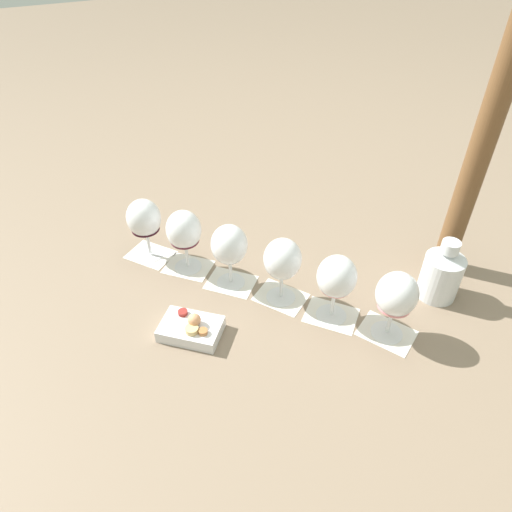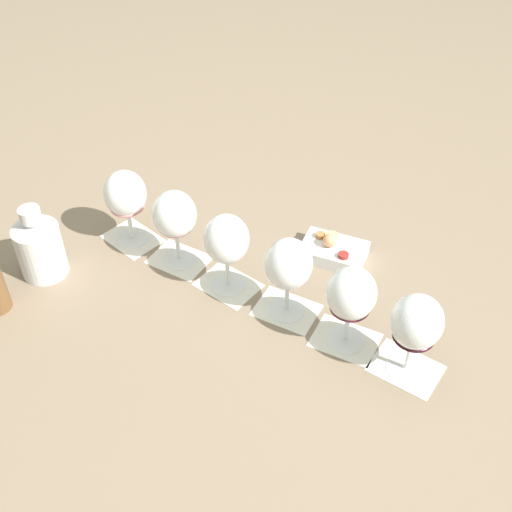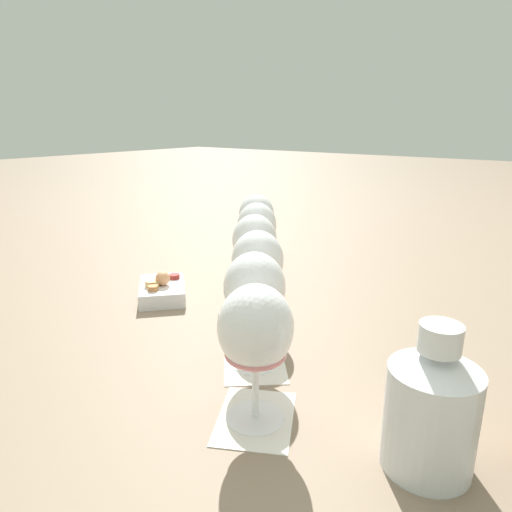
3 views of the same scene
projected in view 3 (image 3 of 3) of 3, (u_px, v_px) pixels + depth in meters
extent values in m
plane|color=#7F6B56|center=(256.00, 311.00, 0.87)|extent=(8.00, 8.00, 0.00)
cube|color=silver|center=(256.00, 418.00, 0.56)|extent=(0.14, 0.15, 0.00)
cube|color=silver|center=(255.00, 363.00, 0.68)|extent=(0.15, 0.15, 0.00)
cube|color=silver|center=(257.00, 325.00, 0.81)|extent=(0.14, 0.15, 0.00)
cube|color=silver|center=(255.00, 297.00, 0.94)|extent=(0.15, 0.15, 0.00)
cube|color=silver|center=(257.00, 276.00, 1.07)|extent=(0.15, 0.15, 0.00)
cube|color=silver|center=(256.00, 261.00, 1.18)|extent=(0.14, 0.15, 0.00)
cylinder|color=white|center=(256.00, 415.00, 0.56)|extent=(0.07, 0.07, 0.01)
cylinder|color=white|center=(256.00, 387.00, 0.55)|extent=(0.01, 0.01, 0.07)
ellipsoid|color=white|center=(256.00, 327.00, 0.52)|extent=(0.09, 0.09, 0.10)
ellipsoid|color=pink|center=(256.00, 354.00, 0.53)|extent=(0.07, 0.07, 0.02)
cylinder|color=white|center=(255.00, 361.00, 0.68)|extent=(0.07, 0.07, 0.01)
cylinder|color=white|center=(255.00, 338.00, 0.67)|extent=(0.01, 0.01, 0.07)
ellipsoid|color=white|center=(254.00, 287.00, 0.65)|extent=(0.09, 0.09, 0.10)
ellipsoid|color=#D95E69|center=(254.00, 305.00, 0.66)|extent=(0.07, 0.07, 0.04)
cylinder|color=white|center=(257.00, 323.00, 0.81)|extent=(0.07, 0.07, 0.01)
cylinder|color=white|center=(258.00, 303.00, 0.80)|extent=(0.01, 0.01, 0.07)
ellipsoid|color=white|center=(258.00, 260.00, 0.77)|extent=(0.09, 0.09, 0.10)
ellipsoid|color=maroon|center=(258.00, 273.00, 0.78)|extent=(0.07, 0.07, 0.04)
cylinder|color=white|center=(255.00, 295.00, 0.94)|extent=(0.07, 0.07, 0.01)
cylinder|color=white|center=(255.00, 278.00, 0.93)|extent=(0.01, 0.01, 0.07)
ellipsoid|color=white|center=(255.00, 240.00, 0.90)|extent=(0.09, 0.09, 0.10)
ellipsoid|color=maroon|center=(255.00, 252.00, 0.91)|extent=(0.07, 0.07, 0.04)
cylinder|color=white|center=(257.00, 274.00, 1.06)|extent=(0.07, 0.07, 0.01)
cylinder|color=white|center=(257.00, 259.00, 1.05)|extent=(0.01, 0.01, 0.07)
ellipsoid|color=white|center=(257.00, 225.00, 1.03)|extent=(0.09, 0.09, 0.10)
ellipsoid|color=#511928|center=(257.00, 239.00, 1.04)|extent=(0.07, 0.07, 0.02)
cylinder|color=white|center=(256.00, 259.00, 1.18)|extent=(0.07, 0.07, 0.01)
cylinder|color=white|center=(256.00, 245.00, 1.17)|extent=(0.01, 0.01, 0.07)
ellipsoid|color=white|center=(256.00, 215.00, 1.15)|extent=(0.09, 0.09, 0.10)
ellipsoid|color=#320E18|center=(256.00, 228.00, 1.16)|extent=(0.07, 0.07, 0.02)
cylinder|color=silver|center=(430.00, 419.00, 0.47)|extent=(0.09, 0.09, 0.11)
cone|color=silver|center=(437.00, 361.00, 0.45)|extent=(0.09, 0.09, 0.02)
cylinder|color=silver|center=(440.00, 338.00, 0.44)|extent=(0.04, 0.04, 0.03)
cube|color=silver|center=(162.00, 291.00, 0.94)|extent=(0.16, 0.16, 0.03)
sphere|color=tan|center=(163.00, 278.00, 0.92)|extent=(0.03, 0.03, 0.03)
cylinder|color=#DBB775|center=(152.00, 283.00, 0.92)|extent=(0.03, 0.03, 0.01)
cylinder|color=#B2703D|center=(153.00, 288.00, 0.89)|extent=(0.02, 0.02, 0.01)
cylinder|color=maroon|center=(174.00, 276.00, 0.96)|extent=(0.02, 0.02, 0.01)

